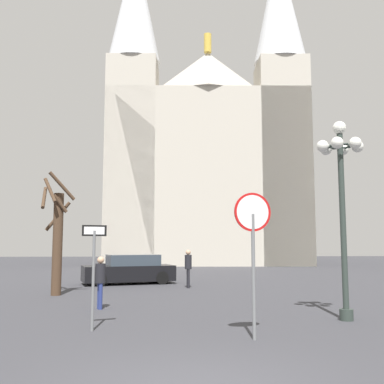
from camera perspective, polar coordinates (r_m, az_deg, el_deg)
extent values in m
cube|color=#BCB5A5|center=(44.39, 1.85, 1.31)|extent=(19.06, 11.30, 16.12)
pyramid|color=#BCB5A5|center=(42.80, 2.03, 15.21)|extent=(6.59, 2.31, 3.50)
cylinder|color=gold|center=(43.85, 2.02, 18.43)|extent=(0.70, 0.70, 1.80)
cube|color=#BCB5A5|center=(42.02, -7.63, 3.88)|extent=(4.75, 4.75, 19.13)
cone|color=silver|center=(47.37, -7.32, 22.82)|extent=(4.99, 4.99, 12.12)
cube|color=#BCB5A5|center=(42.60, 11.50, 3.81)|extent=(4.75, 4.75, 19.13)
cone|color=silver|center=(47.89, 11.05, 22.54)|extent=(4.99, 4.99, 12.12)
cylinder|color=slate|center=(9.94, 7.87, -10.58)|extent=(0.08, 0.08, 2.70)
cylinder|color=red|center=(9.94, 7.74, -2.55)|extent=(0.85, 0.22, 0.86)
cylinder|color=white|center=(9.92, 7.77, -2.54)|extent=(0.74, 0.16, 0.75)
cylinder|color=slate|center=(11.09, -12.50, -10.94)|extent=(0.07, 0.07, 2.36)
cube|color=black|center=(11.06, -12.36, -4.84)|extent=(0.56, 0.24, 0.26)
cube|color=white|center=(11.04, -12.37, -4.84)|extent=(0.47, 0.18, 0.18)
cylinder|color=#2D3833|center=(12.91, 18.73, -4.03)|extent=(0.16, 0.16, 5.09)
cylinder|color=#2D3833|center=(13.05, 19.12, -14.59)|extent=(0.36, 0.36, 0.30)
sphere|color=white|center=(13.29, 18.30, 7.79)|extent=(0.37, 0.37, 0.37)
sphere|color=white|center=(13.37, 20.38, 5.47)|extent=(0.33, 0.33, 0.33)
cylinder|color=#2D3833|center=(13.27, 19.39, 5.51)|extent=(0.05, 0.50, 0.05)
sphere|color=white|center=(13.66, 18.69, 5.15)|extent=(0.33, 0.33, 0.33)
cylinder|color=#2D3833|center=(13.42, 18.54, 5.35)|extent=(0.46, 0.29, 0.05)
sphere|color=white|center=(13.48, 16.72, 5.23)|extent=(0.33, 0.33, 0.33)
cylinder|color=#2D3833|center=(13.33, 17.54, 5.40)|extent=(0.46, 0.29, 0.05)
sphere|color=white|center=(13.00, 16.33, 5.65)|extent=(0.33, 0.33, 0.33)
cylinder|color=#2D3833|center=(13.09, 17.36, 5.61)|extent=(0.05, 0.50, 0.05)
sphere|color=white|center=(12.69, 18.04, 6.00)|extent=(0.33, 0.33, 0.33)
cylinder|color=#2D3833|center=(12.93, 18.22, 5.78)|extent=(0.46, 0.29, 0.05)
sphere|color=white|center=(12.88, 20.12, 5.90)|extent=(0.33, 0.33, 0.33)
cylinder|color=#2D3833|center=(13.03, 19.24, 5.73)|extent=(0.46, 0.29, 0.05)
cylinder|color=#473323|center=(18.69, -16.80, -6.34)|extent=(0.39, 0.39, 4.04)
cylinder|color=#473323|center=(18.34, -16.26, 0.74)|extent=(1.04, 0.58, 1.13)
cylinder|color=#473323|center=(18.81, -18.35, -0.68)|extent=(0.37, 1.23, 1.00)
cylinder|color=#473323|center=(19.16, -16.75, -2.98)|extent=(0.99, 0.41, 1.24)
cylinder|color=#473323|center=(18.51, -16.48, -1.43)|extent=(0.61, 0.39, 0.74)
cylinder|color=#473323|center=(18.60, -17.66, 0.23)|extent=(0.74, 0.75, 1.06)
cube|color=black|center=(23.08, -8.13, -10.22)|extent=(4.84, 3.03, 0.77)
cube|color=#333D47|center=(23.09, -7.56, -8.60)|extent=(2.89, 2.29, 0.55)
cylinder|color=black|center=(22.03, -11.68, -10.89)|extent=(0.68, 0.39, 0.64)
cylinder|color=black|center=(23.64, -12.25, -10.56)|extent=(0.68, 0.39, 0.64)
cylinder|color=black|center=(22.67, -3.85, -10.87)|extent=(0.68, 0.39, 0.64)
cylinder|color=black|center=(24.25, -4.94, -10.58)|extent=(0.68, 0.39, 0.64)
cylinder|color=navy|center=(14.71, -11.77, -12.85)|extent=(0.12, 0.12, 0.81)
cylinder|color=navy|center=(14.56, -11.60, -12.92)|extent=(0.12, 0.12, 0.81)
cylinder|color=black|center=(14.57, -11.62, -10.13)|extent=(0.32, 0.32, 0.60)
sphere|color=tan|center=(14.55, -11.58, -8.51)|extent=(0.22, 0.22, 0.22)
cylinder|color=black|center=(20.75, -0.45, -11.00)|extent=(0.12, 0.12, 0.86)
cylinder|color=black|center=(20.90, -0.53, -10.97)|extent=(0.12, 0.12, 0.86)
cylinder|color=black|center=(20.78, -0.49, -8.92)|extent=(0.32, 0.32, 0.64)
sphere|color=tan|center=(20.77, -0.49, -7.71)|extent=(0.23, 0.23, 0.23)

